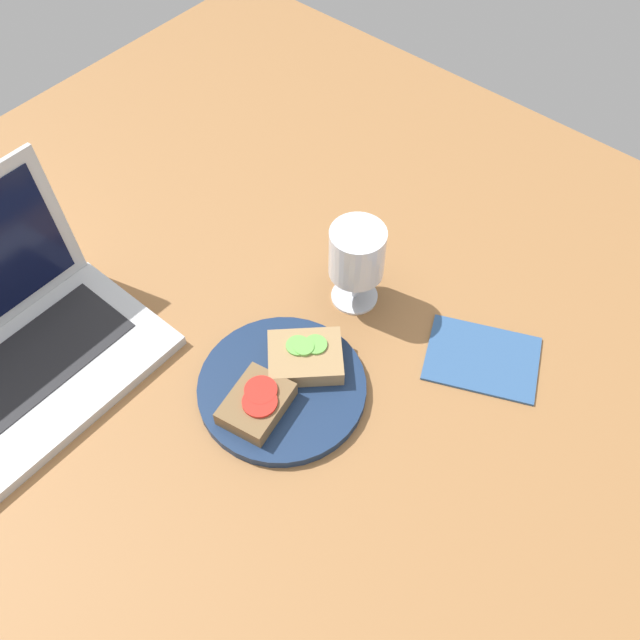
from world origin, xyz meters
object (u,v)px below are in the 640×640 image
(sandwich_with_cucumber, at_px, (305,357))
(napkin, at_px, (482,358))
(sandwich_with_tomato, at_px, (257,403))
(plate, at_px, (282,388))
(wine_glass, at_px, (357,255))
(laptop, at_px, (5,347))

(sandwich_with_cucumber, distance_m, napkin, 0.24)
(sandwich_with_tomato, height_order, napkin, sandwich_with_tomato)
(sandwich_with_cucumber, relative_size, sandwich_with_tomato, 1.22)
(plate, xyz_separation_m, wine_glass, (0.19, 0.03, 0.08))
(wine_glass, xyz_separation_m, laptop, (-0.39, 0.27, -0.04))
(sandwich_with_tomato, xyz_separation_m, wine_glass, (0.23, 0.03, 0.06))
(laptop, bearing_deg, wine_glass, -34.87)
(wine_glass, bearing_deg, napkin, -82.02)
(sandwich_with_cucumber, bearing_deg, sandwich_with_tomato, 179.86)
(sandwich_with_cucumber, height_order, laptop, laptop)
(laptop, bearing_deg, sandwich_with_cucumber, -49.83)
(sandwich_with_tomato, height_order, laptop, laptop)
(wine_glass, distance_m, napkin, 0.22)
(wine_glass, bearing_deg, sandwich_with_tomato, -173.52)
(sandwich_with_cucumber, relative_size, laptop, 0.35)
(wine_glass, height_order, napkin, wine_glass)
(sandwich_with_tomato, bearing_deg, napkin, -33.91)
(sandwich_with_cucumber, xyz_separation_m, napkin, (0.17, -0.17, -0.03))
(wine_glass, height_order, laptop, laptop)
(plate, bearing_deg, sandwich_with_cucumber, -0.14)
(napkin, bearing_deg, sandwich_with_tomato, 146.09)
(wine_glass, bearing_deg, sandwich_with_cucumber, -169.16)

